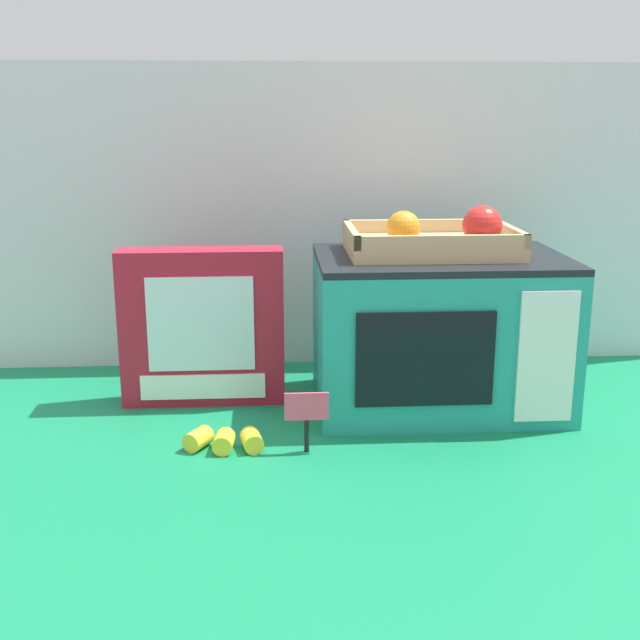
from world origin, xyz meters
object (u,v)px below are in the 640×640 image
(cookie_set_box, at_px, (203,327))
(loose_toy_banana, at_px, (225,440))
(toy_microwave, at_px, (439,331))
(price_sign, at_px, (307,413))
(food_groups_crate, at_px, (435,241))

(cookie_set_box, distance_m, loose_toy_banana, 0.26)
(toy_microwave, bearing_deg, price_sign, -140.89)
(food_groups_crate, xyz_separation_m, cookie_set_box, (-0.42, 0.03, -0.16))
(price_sign, relative_size, loose_toy_banana, 0.76)
(food_groups_crate, distance_m, price_sign, 0.40)
(food_groups_crate, height_order, price_sign, food_groups_crate)
(toy_microwave, height_order, price_sign, toy_microwave)
(loose_toy_banana, bearing_deg, toy_microwave, 25.99)
(loose_toy_banana, bearing_deg, cookie_set_box, 101.88)
(cookie_set_box, relative_size, loose_toy_banana, 2.26)
(price_sign, xyz_separation_m, loose_toy_banana, (-0.13, 0.02, -0.05))
(food_groups_crate, relative_size, cookie_set_box, 1.00)
(toy_microwave, xyz_separation_m, price_sign, (-0.25, -0.20, -0.07))
(toy_microwave, relative_size, food_groups_crate, 1.48)
(price_sign, bearing_deg, toy_microwave, 39.11)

